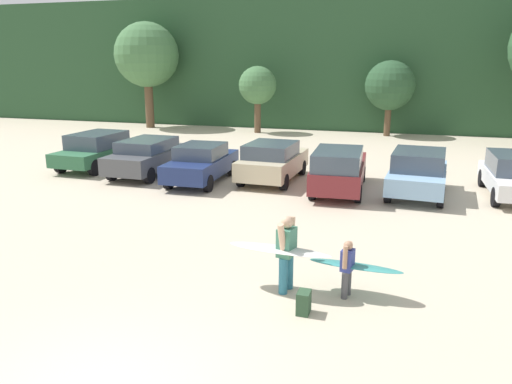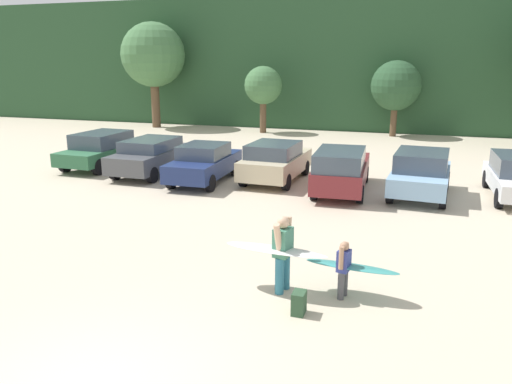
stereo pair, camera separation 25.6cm
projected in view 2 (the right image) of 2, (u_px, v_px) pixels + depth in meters
The scene contains 15 objects.
hillside_ridge at pixel (365, 63), 38.30m from camera, with size 108.00×12.00×8.96m, color #284C2D.
tree_far_left at pixel (153, 55), 34.94m from camera, with size 4.45×4.45×7.30m.
tree_ridge_back at pixel (263, 86), 32.71m from camera, with size 2.47×2.47×4.34m.
tree_center_right at pixel (396, 86), 31.11m from camera, with size 3.08×3.08×4.71m.
parked_car_forest_green at pixel (102, 149), 22.52m from camera, with size 2.06×4.42×1.57m.
parked_car_dark_gray at pixel (151, 155), 21.14m from camera, with size 1.94×4.41×1.51m.
parked_car_navy at pixel (204, 163), 19.78m from camera, with size 1.89×4.28×1.52m.
parked_car_champagne at pixel (275, 161), 19.91m from camera, with size 2.06×4.22×1.57m.
parked_car_maroon at pixel (341, 169), 18.15m from camera, with size 1.97×4.80×1.67m.
parked_car_sky_blue at pixel (421, 173), 17.66m from camera, with size 2.16×4.15×1.61m.
person_adult at pixel (283, 250), 10.29m from camera, with size 0.38×0.70×1.64m.
person_child at pixel (344, 266), 10.08m from camera, with size 0.28×0.49×1.21m.
surfboard_white at pixel (276, 250), 10.28m from camera, with size 2.27×0.81×0.13m.
surfboard_teal at pixel (352, 267), 10.16m from camera, with size 1.97×0.72×0.15m.
backpack_dropped at pixel (299, 303), 9.53m from camera, with size 0.24×0.34×0.45m.
Camera 2 is at (4.25, -5.16, 4.71)m, focal length 35.08 mm.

